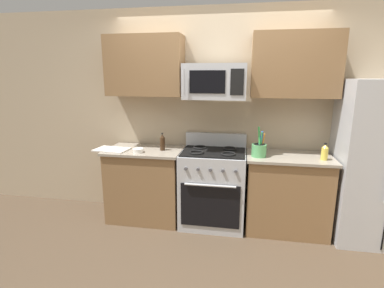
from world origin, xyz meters
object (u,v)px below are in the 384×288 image
Objects in this scene: bottle_soy at (162,142)px; refrigerator at (379,163)px; utensil_crock at (259,150)px; prep_bowl at (138,150)px; microwave at (215,82)px; range_oven at (213,187)px; cutting_board at (112,150)px; bottle_oil at (325,152)px.

refrigerator is at bearing -0.31° from bottle_soy.
prep_bowl is (-1.40, -0.06, -0.05)m from utensil_crock.
microwave is at bearing 11.60° from prep_bowl.
utensil_crock is at bearing -12.69° from microwave.
microwave is at bearing 178.62° from refrigerator.
refrigerator is at bearing 3.33° from utensil_crock.
prep_bowl is (-0.88, -0.18, -0.79)m from microwave.
bottle_soy reaches higher than range_oven.
refrigerator is 2.41m from bottle_soy.
refrigerator reaches higher than cutting_board.
prep_bowl is at bearing -178.70° from bottle_oil.
microwave is 0.91m from utensil_crock.
microwave reaches higher than bottle_soy.
refrigerator is (1.79, -0.02, 0.41)m from range_oven.
bottle_oil reaches higher than range_oven.
bottle_soy is at bearing -177.22° from microwave.
microwave reaches higher than range_oven.
prep_bowl is (-0.26, -0.15, -0.07)m from bottle_soy.
cutting_board is (-1.23, -0.11, 0.44)m from range_oven.
range_oven is at bearing 170.06° from utensil_crock.
refrigerator is at bearing 1.83° from cutting_board.
cutting_board is at bearing -173.55° from microwave.
utensil_crock reaches higher than prep_bowl.
range_oven is 1.26m from microwave.
refrigerator reaches higher than utensil_crock.
cutting_board is (-3.02, -0.10, 0.04)m from refrigerator.
utensil_crock reaches higher than bottle_oil.
utensil_crock is 1.57× the size of bottle_soy.
bottle_oil is (-0.58, -0.09, 0.11)m from refrigerator.
range_oven is at bearing 0.39° from bottle_soy.
prep_bowl is (-2.66, -0.14, 0.05)m from refrigerator.
utensil_crock reaches higher than cutting_board.
refrigerator is 5.26× the size of utensil_crock.
utensil_crock is at bearing -176.67° from refrigerator.
cutting_board is at bearing -178.17° from refrigerator.
bottle_oil is (1.83, -0.10, -0.01)m from bottle_soy.
range_oven is at bearing 5.25° from cutting_board.
microwave is 5.45× the size of prep_bowl.
bottle_soy reaches higher than bottle_oil.
refrigerator reaches higher than bottle_oil.
bottle_oil reaches higher than prep_bowl.
microwave is 1.20m from prep_bowl.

